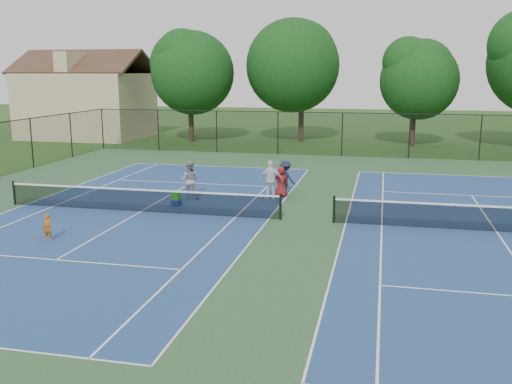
% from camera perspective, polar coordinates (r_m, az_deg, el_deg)
% --- Properties ---
extents(ground, '(140.00, 140.00, 0.00)m').
position_cam_1_polar(ground, '(22.49, 5.09, -2.94)').
color(ground, '#234716').
rests_on(ground, ground).
extents(court_pad, '(36.00, 36.00, 0.01)m').
position_cam_1_polar(court_pad, '(22.49, 5.09, -2.93)').
color(court_pad, '#294A2C').
rests_on(court_pad, ground).
extents(tennis_court_left, '(12.00, 23.83, 1.07)m').
position_cam_1_polar(tennis_court_left, '(24.34, -11.46, -1.74)').
color(tennis_court_left, navy).
rests_on(tennis_court_left, ground).
extents(tennis_court_right, '(12.00, 23.83, 1.07)m').
position_cam_1_polar(tennis_court_right, '(22.68, 22.94, -3.47)').
color(tennis_court_right, navy).
rests_on(tennis_court_right, ground).
extents(perimeter_fence, '(36.08, 36.08, 3.02)m').
position_cam_1_polar(perimeter_fence, '(22.13, 5.17, 1.07)').
color(perimeter_fence, black).
rests_on(perimeter_fence, ground).
extents(tree_back_a, '(6.80, 6.80, 9.15)m').
position_cam_1_polar(tree_back_a, '(48.22, -6.62, 12.21)').
color(tree_back_a, '#2D2116').
rests_on(tree_back_a, ground).
extents(tree_back_b, '(7.60, 7.60, 10.03)m').
position_cam_1_polar(tree_back_b, '(48.05, 4.63, 12.92)').
color(tree_back_b, '#2D2116').
rests_on(tree_back_b, ground).
extents(tree_back_c, '(6.00, 6.00, 8.40)m').
position_cam_1_polar(tree_back_c, '(46.61, 15.66, 11.18)').
color(tree_back_c, '#2D2116').
rests_on(tree_back_c, ground).
extents(clapboard_house, '(10.80, 8.10, 7.65)m').
position_cam_1_polar(clapboard_house, '(53.29, -16.51, 8.60)').
color(clapboard_house, tan).
rests_on(clapboard_house, ground).
extents(child_player, '(0.38, 0.28, 0.95)m').
position_cam_1_polar(child_player, '(21.02, -20.12, -3.35)').
color(child_player, '#CA5A0D').
rests_on(child_player, ground).
extents(instructor, '(0.94, 0.78, 1.78)m').
position_cam_1_polar(instructor, '(26.28, -6.66, 1.20)').
color(instructor, gray).
rests_on(instructor, ground).
extents(bystander_a, '(1.12, 0.64, 1.81)m').
position_cam_1_polar(bystander_a, '(26.10, 1.50, 1.23)').
color(bystander_a, silver).
rests_on(bystander_a, ground).
extents(bystander_b, '(1.24, 1.05, 1.66)m').
position_cam_1_polar(bystander_b, '(26.94, 2.95, 1.39)').
color(bystander_b, '#1B1F3C').
rests_on(bystander_b, ground).
extents(bystander_c, '(0.75, 0.52, 1.45)m').
position_cam_1_polar(bystander_c, '(26.58, 2.51, 1.02)').
color(bystander_c, maroon).
rests_on(bystander_c, ground).
extents(ball_crate, '(0.40, 0.35, 0.27)m').
position_cam_1_polar(ball_crate, '(25.17, -7.99, -1.08)').
color(ball_crate, navy).
rests_on(ball_crate, ground).
extents(ball_hopper, '(0.38, 0.33, 0.36)m').
position_cam_1_polar(ball_hopper, '(25.10, -8.01, -0.37)').
color(ball_hopper, green).
rests_on(ball_hopper, ball_crate).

